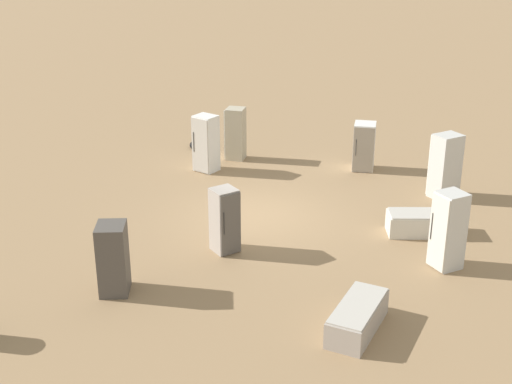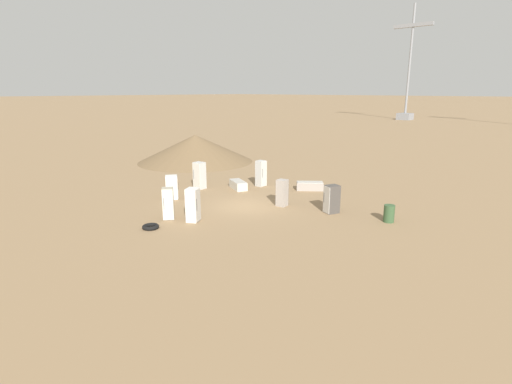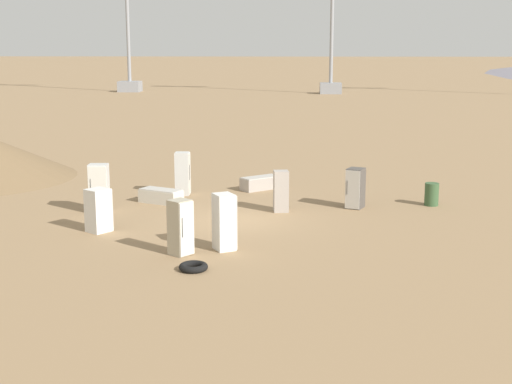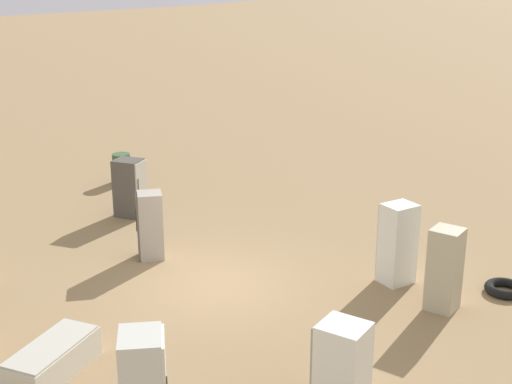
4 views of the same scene
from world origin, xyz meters
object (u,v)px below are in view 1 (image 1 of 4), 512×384
object	(u,v)px
discarded_fridge_6	(423,223)
discarded_fridge_7	(235,134)
discarded_fridge_2	(206,143)
scrap_tire	(202,145)
discarded_fridge_8	(225,220)
discarded_fridge_0	(364,146)
discarded_fridge_1	(113,258)
discarded_fridge_3	(448,231)
discarded_fridge_4	(445,166)
discarded_fridge_5	(357,317)

from	to	relation	value
discarded_fridge_6	discarded_fridge_7	size ratio (longest dim) A/B	1.12
discarded_fridge_2	scrap_tire	world-z (taller)	discarded_fridge_2
discarded_fridge_2	discarded_fridge_8	world-z (taller)	discarded_fridge_2
discarded_fridge_0	discarded_fridge_2	bearing A→B (deg)	12.67
discarded_fridge_1	discarded_fridge_7	size ratio (longest dim) A/B	0.92
discarded_fridge_0	discarded_fridge_7	xyz separation A→B (m)	(-3.38, 2.71, 0.11)
discarded_fridge_7	discarded_fridge_3	bearing A→B (deg)	-132.41
discarded_fridge_1	discarded_fridge_8	size ratio (longest dim) A/B	0.99
discarded_fridge_6	scrap_tire	distance (m)	9.53
discarded_fridge_2	discarded_fridge_4	distance (m)	7.50
discarded_fridge_3	discarded_fridge_6	distance (m)	1.98
discarded_fridge_8	scrap_tire	world-z (taller)	discarded_fridge_8
discarded_fridge_4	discarded_fridge_5	distance (m)	7.97
discarded_fridge_8	discarded_fridge_5	bearing A→B (deg)	95.17
discarded_fridge_1	discarded_fridge_2	xyz separation A→B (m)	(4.70, 6.42, 0.11)
discarded_fridge_2	scrap_tire	distance (m)	2.50
discarded_fridge_4	discarded_fridge_7	xyz separation A→B (m)	(-4.20, 5.73, -0.08)
discarded_fridge_0	discarded_fridge_1	distance (m)	10.37
discarded_fridge_2	discarded_fridge_3	bearing A→B (deg)	169.03
discarded_fridge_0	discarded_fridge_7	distance (m)	4.33
discarded_fridge_0	discarded_fridge_8	size ratio (longest dim) A/B	0.94
discarded_fridge_5	discarded_fridge_6	xyz separation A→B (m)	(4.05, 3.18, -0.00)
discarded_fridge_0	discarded_fridge_2	world-z (taller)	discarded_fridge_2
discarded_fridge_0	discarded_fridge_1	size ratio (longest dim) A/B	0.95
discarded_fridge_1	discarded_fridge_3	world-z (taller)	discarded_fridge_3
discarded_fridge_1	discarded_fridge_3	bearing A→B (deg)	6.18
discarded_fridge_7	discarded_fridge_8	world-z (taller)	discarded_fridge_7
discarded_fridge_1	discarded_fridge_2	bearing A→B (deg)	76.47
discarded_fridge_1	discarded_fridge_3	size ratio (longest dim) A/B	0.86
discarded_fridge_5	discarded_fridge_8	xyz separation A→B (m)	(-1.04, 4.47, 0.53)
discarded_fridge_5	discarded_fridge_2	bearing A→B (deg)	137.47
discarded_fridge_1	discarded_fridge_6	world-z (taller)	discarded_fridge_1
discarded_fridge_5	discarded_fridge_6	distance (m)	5.15
discarded_fridge_3	discarded_fridge_5	bearing A→B (deg)	111.31
discarded_fridge_3	discarded_fridge_5	xyz separation A→B (m)	(-3.39, -1.44, -0.66)
discarded_fridge_1	discarded_fridge_0	bearing A→B (deg)	47.63
discarded_fridge_7	discarded_fridge_5	bearing A→B (deg)	-151.52
discarded_fridge_4	discarded_fridge_6	bearing A→B (deg)	-143.65
discarded_fridge_2	discarded_fridge_4	size ratio (longest dim) A/B	0.96
discarded_fridge_2	discarded_fridge_6	distance (m)	7.71
discarded_fridge_0	discarded_fridge_6	bearing A→B (deg)	111.16
discarded_fridge_2	discarded_fridge_7	xyz separation A→B (m)	(1.32, 0.67, -0.04)
discarded_fridge_7	scrap_tire	size ratio (longest dim) A/B	2.05
discarded_fridge_0	discarded_fridge_8	bearing A→B (deg)	65.30
discarded_fridge_1	discarded_fridge_5	bearing A→B (deg)	-19.28
discarded_fridge_2	discarded_fridge_3	world-z (taller)	discarded_fridge_3
discarded_fridge_4	scrap_tire	xyz separation A→B (m)	(-4.83, 7.32, -0.86)
discarded_fridge_2	discarded_fridge_6	bearing A→B (deg)	177.68
discarded_fridge_6	scrap_tire	xyz separation A→B (m)	(-2.70, 9.14, -0.19)
discarded_fridge_2	discarded_fridge_5	size ratio (longest dim) A/B	0.95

